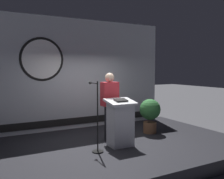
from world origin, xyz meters
TOP-DOWN VIEW (x-y plane):
  - ground_plane at (0.00, 0.00)m, footprint 40.00×40.00m
  - stage_platform at (0.00, 0.00)m, footprint 6.40×4.00m
  - banner_display at (-0.03, 1.85)m, footprint 5.49×0.12m
  - podium at (0.15, -0.28)m, footprint 0.64×0.50m
  - speaker_person at (0.13, 0.20)m, footprint 0.40×0.26m
  - microphone_stand at (-0.49, -0.38)m, footprint 0.24×0.53m
  - potted_plant at (1.45, 0.34)m, footprint 0.57×0.57m

SIDE VIEW (x-z plane):
  - ground_plane at x=0.00m, z-range 0.00..0.00m
  - stage_platform at x=0.00m, z-range 0.00..0.30m
  - microphone_stand at x=-0.49m, z-range 0.08..1.58m
  - podium at x=0.15m, z-range 0.29..1.38m
  - potted_plant at x=1.45m, z-range 0.40..1.33m
  - speaker_person at x=0.13m, z-range 0.32..1.98m
  - banner_display at x=-0.03m, z-range 0.30..3.49m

